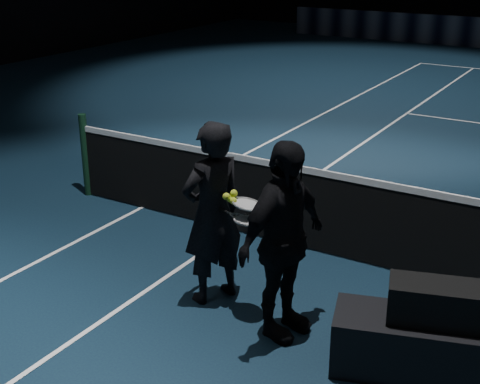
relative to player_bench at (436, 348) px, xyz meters
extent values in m
cylinder|color=black|center=(-5.06, 1.52, 0.31)|extent=(0.10, 0.10, 1.10)
cube|color=black|center=(0.00, 0.00, 0.00)|extent=(1.68, 0.98, 0.48)
cube|color=black|center=(0.00, 0.00, 0.40)|extent=(0.86, 0.56, 0.32)
cube|color=white|center=(0.00, -0.17, 0.40)|extent=(0.36, 0.11, 0.11)
imported|color=black|center=(-2.14, 0.11, 0.63)|extent=(0.63, 0.75, 1.74)
imported|color=black|center=(-1.32, -0.09, 0.63)|extent=(0.62, 1.08, 1.74)
camera|label=1|loc=(0.96, -4.56, 3.01)|focal=50.00mm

